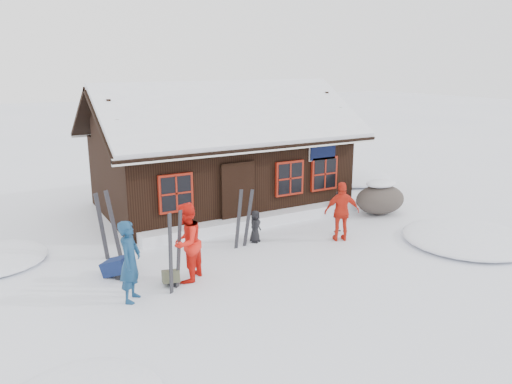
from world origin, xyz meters
The scene contains 15 objects.
ground centered at (0.00, 0.00, 0.00)m, with size 120.00×120.00×0.00m, color white.
mountain_hut centered at (1.50, 4.98, 1.58)m, with size 8.90×6.09×4.42m.
snow_drift centered at (1.50, 2.25, 0.17)m, with size 7.60×0.60×0.35m, color white.
snow_mounds centered at (1.65, 1.86, 0.00)m, with size 20.60×13.20×0.48m.
skier_teal centered at (-3.38, -0.88, 0.90)m, with size 0.66×0.43×1.80m, color navy.
skier_orange_left centered at (-1.96, -0.50, 0.95)m, with size 0.92×0.72×1.89m, color red.
skier_orange_right centered at (2.94, -0.11, 0.86)m, with size 1.01×0.42×1.73m, color red.
skier_crouched centered at (0.71, 0.99, 0.47)m, with size 0.46×0.30×0.94m, color black.
boulder centered at (5.78, 1.36, 0.53)m, with size 1.79×1.34×1.05m.
ski_pair_left centered at (-2.36, -0.82, 0.88)m, with size 0.48×0.33×1.87m.
ski_pair_mid centered at (-3.24, 1.71, 0.90)m, with size 0.65×0.21×1.90m.
ski_pair_right centered at (0.24, 0.80, 0.80)m, with size 0.58×0.19×1.70m.
ski_poles centered at (3.21, 0.39, 0.63)m, with size 0.24×0.12×1.35m.
backpack_blue centered at (-3.34, 0.54, 0.17)m, with size 0.48×0.64×0.35m, color #101D47.
backpack_olive centered at (-2.39, -0.54, 0.14)m, with size 0.38×0.51×0.28m, color #474934.
Camera 1 is at (-5.89, -10.80, 4.99)m, focal length 35.00 mm.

